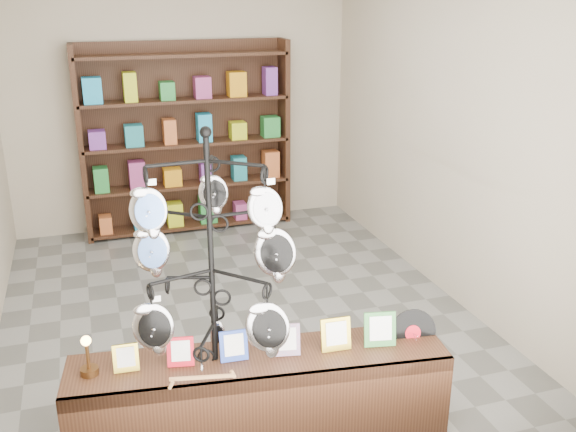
# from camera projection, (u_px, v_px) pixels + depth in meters

# --- Properties ---
(ground) EXTENTS (5.00, 5.00, 0.00)m
(ground) POSITION_uv_depth(u_px,v_px,m) (236.00, 312.00, 5.76)
(ground) COLOR slate
(ground) RESTS_ON ground
(room_envelope) EXTENTS (5.00, 5.00, 5.00)m
(room_envelope) POSITION_uv_depth(u_px,v_px,m) (230.00, 106.00, 5.15)
(room_envelope) COLOR #B9AD95
(room_envelope) RESTS_ON ground
(display_tree) EXTENTS (1.08, 1.06, 2.04)m
(display_tree) POSITION_uv_depth(u_px,v_px,m) (212.00, 271.00, 3.76)
(display_tree) COLOR black
(display_tree) RESTS_ON ground
(front_shelf) EXTENTS (2.41, 0.78, 0.84)m
(front_shelf) POSITION_uv_depth(u_px,v_px,m) (261.00, 396.00, 4.08)
(front_shelf) COLOR black
(front_shelf) RESTS_ON ground
(back_shelving) EXTENTS (2.42, 0.36, 2.20)m
(back_shelving) POSITION_uv_depth(u_px,v_px,m) (187.00, 144.00, 7.48)
(back_shelving) COLOR black
(back_shelving) RESTS_ON ground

